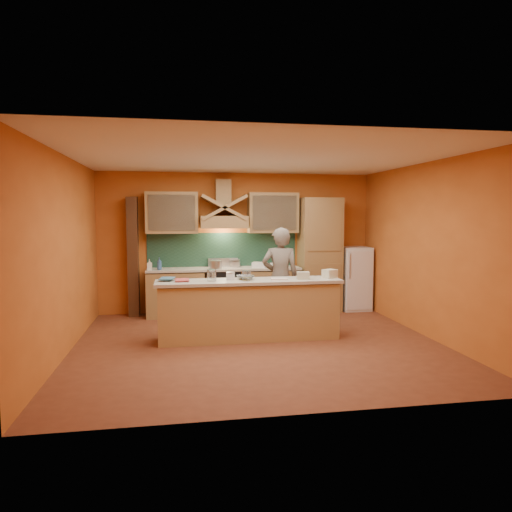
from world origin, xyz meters
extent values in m
cube|color=brown|center=(0.00, 0.00, 0.00)|extent=(5.50, 5.00, 0.01)
cube|color=white|center=(0.00, 0.00, 2.80)|extent=(5.50, 5.00, 0.01)
cube|color=#C96727|center=(0.00, 2.50, 1.40)|extent=(5.50, 0.02, 2.80)
cube|color=#C96727|center=(0.00, -2.50, 1.40)|extent=(5.50, 0.02, 2.80)
cube|color=#C96727|center=(-2.75, 0.00, 1.40)|extent=(0.02, 5.00, 2.80)
cube|color=#C96727|center=(2.75, 0.00, 1.40)|extent=(0.02, 5.00, 2.80)
cube|color=#9E7948|center=(-1.25, 2.20, 0.43)|extent=(1.10, 0.60, 0.86)
cube|color=#9E7948|center=(0.65, 2.20, 0.43)|extent=(1.10, 0.60, 0.86)
cube|color=beige|center=(-0.30, 2.20, 0.90)|extent=(3.00, 0.62, 0.04)
cube|color=black|center=(-0.30, 2.20, 0.45)|extent=(0.60, 0.58, 0.90)
cube|color=#1A392B|center=(-0.30, 2.48, 1.25)|extent=(3.00, 0.03, 0.70)
cube|color=#9E7948|center=(-0.30, 2.25, 1.82)|extent=(0.92, 0.50, 0.24)
cube|color=#9E7948|center=(-0.30, 2.35, 2.40)|extent=(0.30, 0.30, 0.50)
cube|color=#9E7948|center=(-1.30, 2.33, 2.00)|extent=(1.00, 0.35, 0.80)
cube|color=#9E7948|center=(0.70, 2.33, 2.00)|extent=(1.00, 0.35, 0.80)
cube|color=#9E7948|center=(1.65, 2.20, 1.15)|extent=(0.80, 0.60, 2.30)
cube|color=white|center=(2.40, 2.20, 0.65)|extent=(0.58, 0.60, 1.30)
cube|color=#472816|center=(-2.05, 2.35, 1.15)|extent=(0.20, 0.30, 2.30)
cube|color=tan|center=(-0.10, 0.30, 0.44)|extent=(2.80, 0.55, 0.88)
cube|color=beige|center=(-0.10, 0.30, 0.92)|extent=(2.90, 0.62, 0.05)
imported|color=#70665B|center=(0.54, 0.92, 0.87)|extent=(0.71, 0.54, 1.75)
cylinder|color=#B7B9BF|center=(-0.48, 2.06, 0.98)|extent=(0.25, 0.25, 0.17)
cylinder|color=silver|center=(-0.08, 2.32, 0.97)|extent=(0.29, 0.29, 0.14)
imported|color=white|center=(-1.73, 2.07, 1.02)|extent=(0.10, 0.10, 0.21)
imported|color=#33578C|center=(-1.55, 2.08, 1.04)|extent=(0.12, 0.12, 0.24)
imported|color=white|center=(0.74, 2.31, 0.95)|extent=(0.26, 0.26, 0.07)
cube|color=white|center=(0.41, 2.20, 0.97)|extent=(0.34, 0.31, 0.10)
imported|color=#C04644|center=(-1.24, 0.34, 0.96)|extent=(0.22, 0.29, 0.03)
imported|color=#3D6C87|center=(-1.47, 0.44, 0.98)|extent=(0.26, 0.32, 0.02)
cylinder|color=white|center=(-0.69, 0.24, 1.03)|extent=(0.18, 0.18, 0.18)
cylinder|color=white|center=(-0.15, 0.22, 1.02)|extent=(0.16, 0.16, 0.15)
cube|color=silver|center=(-0.38, 0.37, 1.00)|extent=(0.14, 0.14, 0.11)
imported|color=white|center=(-0.15, 0.37, 0.98)|extent=(0.33, 0.33, 0.07)
cube|color=beige|center=(0.38, 0.27, 0.95)|extent=(0.29, 0.23, 0.02)
cube|color=beige|center=(1.23, 0.32, 1.01)|extent=(0.26, 0.24, 0.14)
cube|color=beige|center=(0.76, 0.24, 1.00)|extent=(0.21, 0.17, 0.12)
camera|label=1|loc=(-1.18, -6.69, 1.96)|focal=32.00mm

